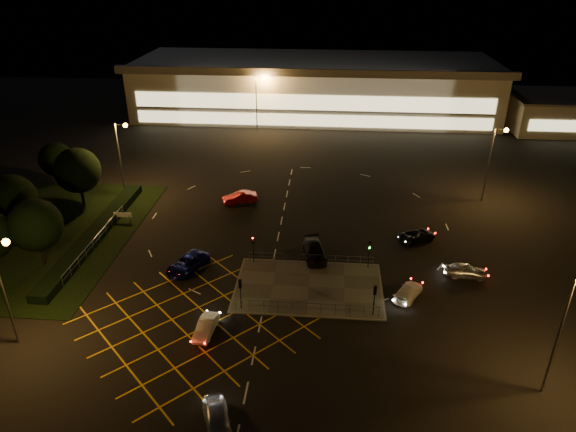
# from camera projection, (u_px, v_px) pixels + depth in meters

# --- Properties ---
(ground) EXTENTS (180.00, 180.00, 0.00)m
(ground) POSITION_uv_depth(u_px,v_px,m) (290.00, 275.00, 52.26)
(ground) COLOR black
(ground) RESTS_ON ground
(pedestrian_island) EXTENTS (14.00, 9.00, 0.12)m
(pedestrian_island) POSITION_uv_depth(u_px,v_px,m) (309.00, 287.00, 50.30)
(pedestrian_island) COLOR #4C4944
(pedestrian_island) RESTS_ON ground
(grass_verge) EXTENTS (18.00, 30.00, 0.08)m
(grass_verge) POSITION_uv_depth(u_px,v_px,m) (54.00, 235.00, 59.66)
(grass_verge) COLOR black
(grass_verge) RESTS_ON ground
(hedge) EXTENTS (2.00, 26.00, 1.00)m
(hedge) POSITION_uv_depth(u_px,v_px,m) (95.00, 234.00, 59.08)
(hedge) COLOR black
(hedge) RESTS_ON ground
(supermarket) EXTENTS (72.00, 26.50, 10.50)m
(supermarket) POSITION_uv_depth(u_px,v_px,m) (314.00, 86.00, 104.92)
(supermarket) COLOR beige
(supermarket) RESTS_ON ground
(retail_unit_a) EXTENTS (18.80, 14.80, 6.35)m
(retail_unit_a) POSITION_uv_depth(u_px,v_px,m) (559.00, 112.00, 95.35)
(retail_unit_a) COLOR beige
(retail_unit_a) RESTS_ON ground
(streetlight_sw) EXTENTS (1.78, 0.56, 10.03)m
(streetlight_sw) POSITION_uv_depth(u_px,v_px,m) (4.00, 277.00, 40.23)
(streetlight_sw) COLOR slate
(streetlight_sw) RESTS_ON ground
(streetlight_se) EXTENTS (1.78, 0.56, 10.03)m
(streetlight_se) POSITION_uv_depth(u_px,v_px,m) (569.00, 321.00, 35.32)
(streetlight_se) COLOR slate
(streetlight_se) RESTS_ON ground
(streetlight_nw) EXTENTS (1.78, 0.56, 10.03)m
(streetlight_nw) POSITION_uv_depth(u_px,v_px,m) (122.00, 149.00, 67.04)
(streetlight_nw) COLOR slate
(streetlight_nw) RESTS_ON ground
(streetlight_ne) EXTENTS (1.78, 0.56, 10.03)m
(streetlight_ne) POSITION_uv_depth(u_px,v_px,m) (494.00, 154.00, 65.25)
(streetlight_ne) COLOR slate
(streetlight_ne) RESTS_ON ground
(streetlight_far_left) EXTENTS (1.78, 0.56, 10.03)m
(streetlight_far_left) POSITION_uv_depth(u_px,v_px,m) (259.00, 96.00, 92.67)
(streetlight_far_left) COLOR slate
(streetlight_far_left) RESTS_ON ground
(streetlight_far_right) EXTENTS (1.78, 0.56, 10.03)m
(streetlight_far_right) POSITION_uv_depth(u_px,v_px,m) (482.00, 97.00, 91.46)
(streetlight_far_right) COLOR slate
(streetlight_far_right) RESTS_ON ground
(signal_sw) EXTENTS (0.28, 0.30, 3.15)m
(signal_sw) POSITION_uv_depth(u_px,v_px,m) (240.00, 288.00, 46.16)
(signal_sw) COLOR black
(signal_sw) RESTS_ON pedestrian_island
(signal_se) EXTENTS (0.28, 0.30, 3.15)m
(signal_se) POSITION_uv_depth(u_px,v_px,m) (375.00, 294.00, 45.26)
(signal_se) COLOR black
(signal_se) RESTS_ON pedestrian_island
(signal_nw) EXTENTS (0.28, 0.30, 3.15)m
(signal_nw) POSITION_uv_depth(u_px,v_px,m) (253.00, 244.00, 53.26)
(signal_nw) COLOR black
(signal_nw) RESTS_ON pedestrian_island
(signal_ne) EXTENTS (0.28, 0.30, 3.15)m
(signal_ne) POSITION_uv_depth(u_px,v_px,m) (369.00, 249.00, 52.36)
(signal_ne) COLOR black
(signal_ne) RESTS_ON pedestrian_island
(tree_b) EXTENTS (5.40, 5.40, 7.35)m
(tree_b) POSITION_uv_depth(u_px,v_px,m) (12.00, 198.00, 57.87)
(tree_b) COLOR black
(tree_b) RESTS_ON ground
(tree_c) EXTENTS (5.76, 5.76, 7.84)m
(tree_c) POSITION_uv_depth(u_px,v_px,m) (77.00, 171.00, 64.55)
(tree_c) COLOR black
(tree_c) RESTS_ON ground
(tree_d) EXTENTS (4.68, 4.68, 6.37)m
(tree_d) POSITION_uv_depth(u_px,v_px,m) (56.00, 159.00, 70.75)
(tree_d) COLOR black
(tree_d) RESTS_ON ground
(tree_e) EXTENTS (5.40, 5.40, 7.35)m
(tree_e) POSITION_uv_depth(u_px,v_px,m) (35.00, 225.00, 52.09)
(tree_e) COLOR black
(tree_e) RESTS_ON ground
(car_near_silver) EXTENTS (3.13, 4.68, 1.48)m
(car_near_silver) POSITION_uv_depth(u_px,v_px,m) (217.00, 420.00, 35.01)
(car_near_silver) COLOR #ADAEB4
(car_near_silver) RESTS_ON ground
(car_queue_white) EXTENTS (1.66, 3.88, 1.24)m
(car_queue_white) POSITION_uv_depth(u_px,v_px,m) (206.00, 327.00, 43.99)
(car_queue_white) COLOR silver
(car_queue_white) RESTS_ON ground
(car_left_blue) EXTENTS (4.24, 5.71, 1.44)m
(car_left_blue) POSITION_uv_depth(u_px,v_px,m) (188.00, 264.00, 52.91)
(car_left_blue) COLOR #0C0F4C
(car_left_blue) RESTS_ON ground
(car_far_dkgrey) EXTENTS (3.04, 5.50, 1.51)m
(car_far_dkgrey) POSITION_uv_depth(u_px,v_px,m) (314.00, 251.00, 55.08)
(car_far_dkgrey) COLOR black
(car_far_dkgrey) RESTS_ON ground
(car_right_silver) EXTENTS (4.22, 1.96, 1.40)m
(car_right_silver) POSITION_uv_depth(u_px,v_px,m) (466.00, 270.00, 51.77)
(car_right_silver) COLOR silver
(car_right_silver) RESTS_ON ground
(car_circ_red) EXTENTS (4.76, 2.99, 1.48)m
(car_circ_red) POSITION_uv_depth(u_px,v_px,m) (240.00, 198.00, 67.33)
(car_circ_red) COLOR maroon
(car_circ_red) RESTS_ON ground
(car_east_grey) EXTENTS (4.85, 4.06, 1.23)m
(car_east_grey) POSITION_uv_depth(u_px,v_px,m) (417.00, 235.00, 58.45)
(car_east_grey) COLOR black
(car_east_grey) RESTS_ON ground
(car_approach_white) EXTENTS (3.59, 4.52, 1.23)m
(car_approach_white) POSITION_uv_depth(u_px,v_px,m) (408.00, 292.00, 48.64)
(car_approach_white) COLOR white
(car_approach_white) RESTS_ON ground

